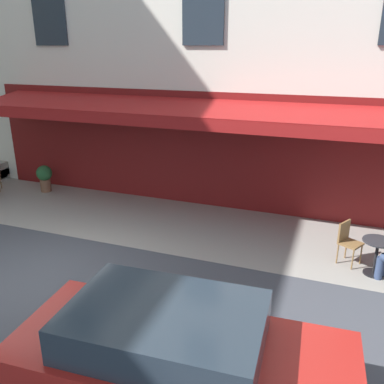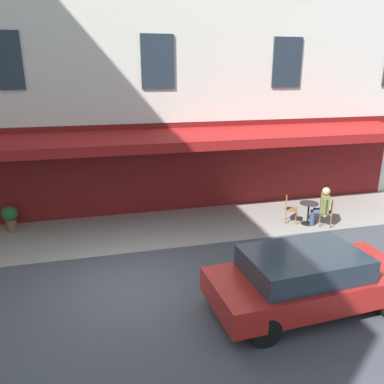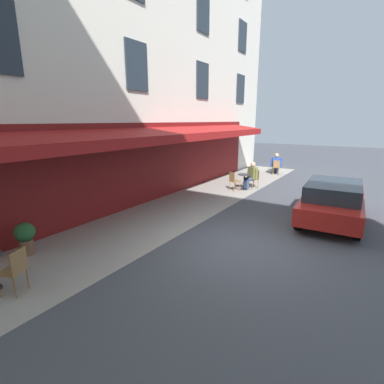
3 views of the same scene
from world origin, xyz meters
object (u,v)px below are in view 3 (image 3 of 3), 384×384
Objects in this scene: cafe_chair_wicker_facing_street at (276,166)px; cafe_chair_wicker_corner_right at (275,163)px; parked_car_red at (333,200)px; cafe_chair_wicker_by_window at (234,180)px; seated_companion_in_olive at (251,174)px; cafe_chair_wicker_corner_left at (15,268)px; potted_plant_under_sign at (25,236)px; cafe_chair_wicker_under_awning at (255,177)px; seated_patron_in_blue at (276,163)px; cafe_table_near_entrance at (244,180)px; cafe_table_streetside at (275,166)px.

cafe_chair_wicker_facing_street is 1.26m from cafe_chair_wicker_corner_right.
parked_car_red is at bearing 28.25° from cafe_chair_wicker_corner_right.
seated_companion_in_olive is at bearing 150.24° from cafe_chair_wicker_by_window.
cafe_chair_wicker_corner_left is 1.08× the size of potted_plant_under_sign.
potted_plant_under_sign is at bearing -12.13° from cafe_chair_wicker_under_awning.
cafe_chair_wicker_by_window is at bearing -29.76° from seated_companion_in_olive.
cafe_chair_wicker_corner_left is at bearing -1.71° from cafe_chair_wicker_facing_street.
parked_car_red reaches higher than cafe_chair_wicker_by_window.
seated_patron_in_blue is (-5.38, 0.39, 0.16)m from cafe_chair_wicker_by_window.
cafe_chair_wicker_corner_right is 1.06m from seated_patron_in_blue.
seated_companion_in_olive is 10.06m from potted_plant_under_sign.
cafe_table_near_entrance is at bearing 169.11° from potted_plant_under_sign.
cafe_table_near_entrance is at bearing 2.70° from cafe_chair_wicker_corner_right.
cafe_chair_wicker_by_window is at bearing -113.80° from parked_car_red.
seated_patron_in_blue reaches higher than cafe_chair_wicker_corner_left.
cafe_chair_wicker_under_awning and cafe_chair_wicker_corner_right have the same top height.
seated_companion_in_olive reaches higher than potted_plant_under_sign.
cafe_chair_wicker_facing_street is 0.21× the size of parked_car_red.
cafe_table_near_entrance is 0.82× the size of cafe_chair_wicker_under_awning.
cafe_table_streetside is (-15.69, 0.21, -0.06)m from cafe_chair_wicker_corner_left.
cafe_chair_wicker_by_window is (1.09, -0.63, 0.00)m from cafe_chair_wicker_under_awning.
potted_plant_under_sign is (10.03, -2.16, -0.05)m from cafe_chair_wicker_under_awning.
cafe_chair_wicker_corner_right is (-0.60, -0.21, 0.06)m from cafe_table_streetside.
cafe_chair_wicker_corner_right is at bearing 174.21° from potted_plant_under_sign.
cafe_table_near_entrance is 0.82× the size of cafe_chair_wicker_by_window.
cafe_chair_wicker_facing_street is 0.27m from seated_patron_in_blue.
cafe_chair_wicker_by_window is 0.69× the size of seated_companion_in_olive.
potted_plant_under_sign is at bearing -6.82° from cafe_table_streetside.
cafe_chair_wicker_by_window is at bearing -179.89° from cafe_chair_wicker_corner_left.
cafe_chair_wicker_under_awning is at bearing 6.53° from cafe_chair_wicker_corner_right.
seated_patron_in_blue is at bearing 178.62° from cafe_chair_wicker_corner_left.
cafe_table_near_entrance is 0.47m from seated_companion_in_olive.
cafe_chair_wicker_corner_left is at bearing 57.51° from potted_plant_under_sign.
cafe_chair_wicker_by_window is at bearing -5.18° from cafe_chair_wicker_facing_street.
seated_patron_in_blue is at bearing -158.12° from cafe_chair_wicker_facing_street.
parked_car_red reaches higher than cafe_chair_wicker_corner_left.
potted_plant_under_sign is (9.85, -2.04, -0.21)m from seated_companion_in_olive.
cafe_chair_wicker_corner_left is at bearing -29.58° from parked_car_red.
cafe_chair_wicker_by_window is at bearing -0.26° from cafe_chair_wicker_corner_right.
seated_patron_in_blue is (0.39, 0.16, 0.22)m from cafe_table_streetside.
cafe_chair_wicker_by_window and cafe_chair_wicker_corner_right have the same top height.
cafe_chair_wicker_by_window and cafe_chair_wicker_facing_street have the same top height.
seated_companion_in_olive reaches higher than cafe_table_streetside.
cafe_chair_wicker_under_awning is 4.30m from seated_patron_in_blue.
seated_patron_in_blue is 8.45m from parked_car_red.
cafe_chair_wicker_corner_left is at bearing -1.38° from seated_patron_in_blue.
cafe_chair_wicker_by_window is at bearing -28.64° from cafe_table_near_entrance.
potted_plant_under_sign is at bearing -11.72° from seated_companion_in_olive.
cafe_chair_wicker_by_window is at bearing 170.33° from potted_plant_under_sign.
cafe_chair_wicker_under_awning and cafe_chair_wicker_facing_street have the same top height.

